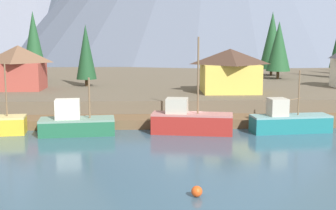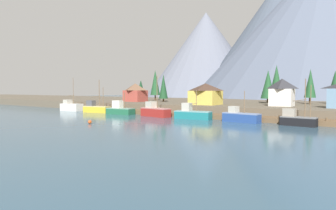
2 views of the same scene
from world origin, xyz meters
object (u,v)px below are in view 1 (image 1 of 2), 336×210
at_px(conifer_mid_left, 279,46).
at_px(conifer_mid_right, 272,40).
at_px(house_yellow, 230,70).
at_px(fishing_boat_teal, 289,121).
at_px(fishing_boat_green, 76,123).
at_px(conifer_near_left, 86,52).
at_px(fishing_boat_red, 190,121).
at_px(house_red, 19,67).
at_px(conifer_centre, 34,40).
at_px(channel_buoy, 197,191).

relative_size(conifer_mid_left, conifer_mid_right, 0.84).
relative_size(house_yellow, conifer_mid_left, 0.78).
height_order(house_yellow, conifer_mid_right, conifer_mid_right).
relative_size(fishing_boat_teal, conifer_mid_right, 0.72).
bearing_deg(fishing_boat_green, conifer_mid_left, 41.01).
relative_size(house_yellow, conifer_near_left, 0.84).
xyz_separation_m(fishing_boat_red, conifer_near_left, (-13.34, 21.90, 6.20)).
distance_m(house_red, conifer_mid_left, 42.03).
bearing_deg(conifer_near_left, house_red, -154.69).
xyz_separation_m(fishing_boat_teal, house_red, (-32.21, 17.59, 4.44)).
height_order(fishing_boat_teal, conifer_centre, conifer_centre).
bearing_deg(fishing_boat_red, conifer_centre, 137.12).
distance_m(house_red, channel_buoy, 42.40).
bearing_deg(conifer_centre, fishing_boat_green, -69.59).
bearing_deg(house_red, conifer_mid_left, 19.08).
bearing_deg(house_red, fishing_boat_red, -39.02).
height_order(fishing_boat_red, conifer_near_left, conifer_near_left).
height_order(conifer_mid_right, conifer_centre, conifer_mid_right).
bearing_deg(house_yellow, conifer_mid_right, 64.03).
distance_m(house_yellow, conifer_mid_right, 27.42).
relative_size(fishing_boat_teal, conifer_mid_left, 0.87).
relative_size(house_red, conifer_mid_left, 0.71).
relative_size(fishing_boat_red, conifer_centre, 0.87).
relative_size(conifer_mid_left, conifer_centre, 0.87).
relative_size(fishing_boat_green, conifer_mid_right, 0.67).
bearing_deg(conifer_mid_right, conifer_near_left, -152.63).
bearing_deg(conifer_mid_left, house_red, -160.92).
relative_size(house_yellow, house_red, 1.11).
xyz_separation_m(house_yellow, conifer_mid_left, (11.29, 17.70, 2.63)).
relative_size(fishing_boat_teal, house_red, 1.23).
relative_size(fishing_boat_green, fishing_boat_red, 0.79).
bearing_deg(house_red, conifer_near_left, 25.31).
relative_size(house_yellow, conifer_mid_right, 0.65).
relative_size(fishing_boat_green, conifer_near_left, 0.86).
bearing_deg(fishing_boat_teal, fishing_boat_red, 175.13).
relative_size(house_red, conifer_centre, 0.61).
bearing_deg(conifer_mid_left, fishing_boat_teal, -103.36).
height_order(fishing_boat_red, conifer_mid_left, conifer_mid_left).
xyz_separation_m(conifer_mid_left, conifer_centre, (-40.35, -1.89, 1.03)).
height_order(fishing_boat_red, channel_buoy, fishing_boat_red).
xyz_separation_m(house_red, conifer_mid_right, (40.27, 20.46, 3.35)).
bearing_deg(conifer_mid_right, conifer_centre, -168.10).
xyz_separation_m(fishing_boat_red, conifer_centre, (-22.68, 29.64, 7.77)).
distance_m(conifer_near_left, channel_buoy, 43.05).
bearing_deg(channel_buoy, fishing_boat_red, 86.22).
height_order(house_red, conifer_centre, conifer_centre).
distance_m(fishing_boat_red, conifer_centre, 38.12).
distance_m(fishing_boat_red, channel_buoy, 18.86).
xyz_separation_m(fishing_boat_green, conifer_mid_right, (29.93, 38.30, 7.78)).
height_order(fishing_boat_green, house_red, house_red).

